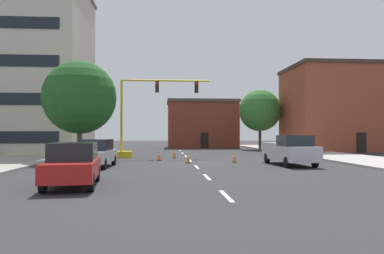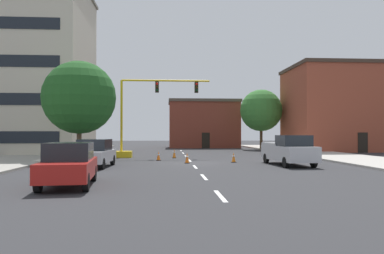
{
  "view_description": "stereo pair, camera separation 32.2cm",
  "coord_description": "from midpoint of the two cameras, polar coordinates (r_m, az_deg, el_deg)",
  "views": [
    {
      "loc": [
        -2.16,
        -26.65,
        2.12
      ],
      "look_at": [
        0.51,
        7.18,
        2.67
      ],
      "focal_mm": 35.37,
      "sensor_mm": 36.0,
      "label": 1
    },
    {
      "loc": [
        -1.84,
        -26.67,
        2.12
      ],
      "look_at": [
        0.51,
        7.18,
        2.67
      ],
      "focal_mm": 35.37,
      "sensor_mm": 36.0,
      "label": 2
    }
  ],
  "objects": [
    {
      "name": "ground_plane",
      "position": [
        26.82,
        0.31,
        -5.47
      ],
      "size": [
        160.0,
        160.0,
        0.0
      ],
      "primitive_type": "plane",
      "color": "#2D2D30"
    },
    {
      "name": "sidewalk_left",
      "position": [
        36.5,
        -22.0,
        -4.09
      ],
      "size": [
        6.0,
        56.0,
        0.14
      ],
      "primitive_type": "cube",
      "color": "#9E998E",
      "rests_on": "ground_plane"
    },
    {
      "name": "sidewalk_right",
      "position": [
        37.93,
        19.81,
        -3.98
      ],
      "size": [
        6.0,
        56.0,
        0.14
      ],
      "primitive_type": "cube",
      "color": "#B2ADA3",
      "rests_on": "ground_plane"
    },
    {
      "name": "lane_stripe_seg_0",
      "position": [
        12.99,
        5.01,
        -10.31
      ],
      "size": [
        0.16,
        2.4,
        0.01
      ],
      "primitive_type": "cube",
      "color": "silver",
      "rests_on": "ground_plane"
    },
    {
      "name": "lane_stripe_seg_1",
      "position": [
        18.39,
        2.31,
        -7.54
      ],
      "size": [
        0.16,
        2.4,
        0.01
      ],
      "primitive_type": "cube",
      "color": "silver",
      "rests_on": "ground_plane"
    },
    {
      "name": "lane_stripe_seg_2",
      "position": [
        23.84,
        0.86,
        -6.03
      ],
      "size": [
        0.16,
        2.4,
        0.01
      ],
      "primitive_type": "cube",
      "color": "silver",
      "rests_on": "ground_plane"
    },
    {
      "name": "lane_stripe_seg_3",
      "position": [
        29.31,
        -0.05,
        -5.08
      ],
      "size": [
        0.16,
        2.4,
        0.01
      ],
      "primitive_type": "cube",
      "color": "silver",
      "rests_on": "ground_plane"
    },
    {
      "name": "lane_stripe_seg_4",
      "position": [
        34.78,
        -0.67,
        -4.42
      ],
      "size": [
        0.16,
        2.4,
        0.01
      ],
      "primitive_type": "cube",
      "color": "silver",
      "rests_on": "ground_plane"
    },
    {
      "name": "lane_stripe_seg_5",
      "position": [
        40.27,
        -1.12,
        -3.95
      ],
      "size": [
        0.16,
        2.4,
        0.01
      ],
      "primitive_type": "cube",
      "color": "silver",
      "rests_on": "ground_plane"
    },
    {
      "name": "lane_stripe_seg_6",
      "position": [
        45.75,
        -1.47,
        -3.58
      ],
      "size": [
        0.16,
        2.4,
        0.01
      ],
      "primitive_type": "cube",
      "color": "silver",
      "rests_on": "ground_plane"
    },
    {
      "name": "building_tall_left",
      "position": [
        44.32,
        -23.63,
        7.9
      ],
      "size": [
        13.12,
        12.25,
        17.72
      ],
      "color": "beige",
      "rests_on": "ground_plane"
    },
    {
      "name": "building_brick_center",
      "position": [
        56.11,
        1.87,
        0.47
      ],
      "size": [
        10.27,
        7.39,
        6.96
      ],
      "color": "brown",
      "rests_on": "ground_plane"
    },
    {
      "name": "building_row_right",
      "position": [
        49.36,
        21.87,
        2.62
      ],
      "size": [
        12.69,
        9.8,
        10.22
      ],
      "color": "brown",
      "rests_on": "ground_plane"
    },
    {
      "name": "traffic_signal_gantry",
      "position": [
        33.36,
        -8.48,
        -0.76
      ],
      "size": [
        8.62,
        1.2,
        6.83
      ],
      "color": "yellow",
      "rests_on": "ground_plane"
    },
    {
      "name": "tree_right_far",
      "position": [
        49.8,
        10.56,
        2.47
      ],
      "size": [
        5.41,
        5.41,
        7.78
      ],
      "color": "#4C3823",
      "rests_on": "ground_plane"
    },
    {
      "name": "tree_left_near",
      "position": [
        30.07,
        -16.34,
        4.28
      ],
      "size": [
        5.55,
        5.55,
        7.62
      ],
      "color": "brown",
      "rests_on": "ground_plane"
    },
    {
      "name": "pickup_truck_silver",
      "position": [
        25.81,
        14.73,
        -3.45
      ],
      "size": [
        2.33,
        5.51,
        1.99
      ],
      "color": "#BCBCC1",
      "rests_on": "ground_plane"
    },
    {
      "name": "sedan_silver_near_left",
      "position": [
        24.28,
        -14.11,
        -3.82
      ],
      "size": [
        2.1,
        4.6,
        1.74
      ],
      "color": "#B7B7BC",
      "rests_on": "ground_plane"
    },
    {
      "name": "sedan_red_mid_left",
      "position": [
        15.9,
        -17.5,
        -5.34
      ],
      "size": [
        2.28,
        4.66,
        1.74
      ],
      "color": "#B21E19",
      "rests_on": "ground_plane"
    },
    {
      "name": "traffic_cone_roadside_a",
      "position": [
        32.25,
        -2.41,
        -4.02
      ],
      "size": [
        0.36,
        0.36,
        0.78
      ],
      "color": "black",
      "rests_on": "ground_plane"
    },
    {
      "name": "traffic_cone_roadside_b",
      "position": [
        26.68,
        -0.4,
        -4.71
      ],
      "size": [
        0.36,
        0.36,
        0.74
      ],
      "color": "black",
      "rests_on": "ground_plane"
    },
    {
      "name": "traffic_cone_roadside_c",
      "position": [
        29.44,
        -4.77,
        -4.38
      ],
      "size": [
        0.36,
        0.36,
        0.71
      ],
      "color": "black",
      "rests_on": "ground_plane"
    },
    {
      "name": "traffic_cone_roadside_d",
      "position": [
        27.67,
        6.63,
        -4.58
      ],
      "size": [
        0.36,
        0.36,
        0.73
      ],
      "color": "black",
      "rests_on": "ground_plane"
    }
  ]
}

